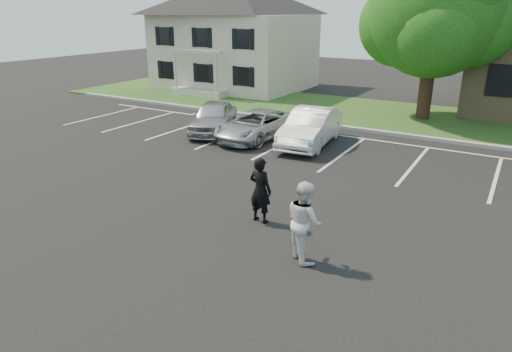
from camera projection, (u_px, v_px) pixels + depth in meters
The scene contains 11 objects.
ground_plane at pixel (237, 231), 12.12m from camera, with size 90.00×90.00×0.00m, color black.
curb at pixel (373, 131), 21.79m from camera, with size 40.00×0.30×0.15m, color gray.
grass_strip at pixel (395, 116), 25.04m from camera, with size 44.00×8.00×0.08m, color #1A4119.
stall_lines at pixel (384, 153), 18.68m from camera, with size 34.00×5.36×0.01m.
house at pixel (235, 34), 33.16m from camera, with size 10.30×9.22×7.60m.
tree at pixel (438, 14), 22.61m from camera, with size 7.80×7.20×8.80m.
man_black_suit at pixel (260, 190), 12.39m from camera, with size 0.68×0.44×1.85m, color black.
man_white_shirt at pixel (304, 221), 10.49m from camera, with size 0.94×0.73×1.93m, color silver.
car_silver_west at pixel (214, 117), 21.68m from camera, with size 1.74×4.32×1.47m, color #ABABB0.
car_silver_minivan at pixel (256, 125), 20.58m from camera, with size 2.10×4.56×1.27m, color #A0A3A7.
car_white_sedan at pixel (311, 127), 19.64m from camera, with size 1.63×4.68×1.54m, color silver.
Camera 1 is at (5.97, -9.10, 5.55)m, focal length 32.00 mm.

